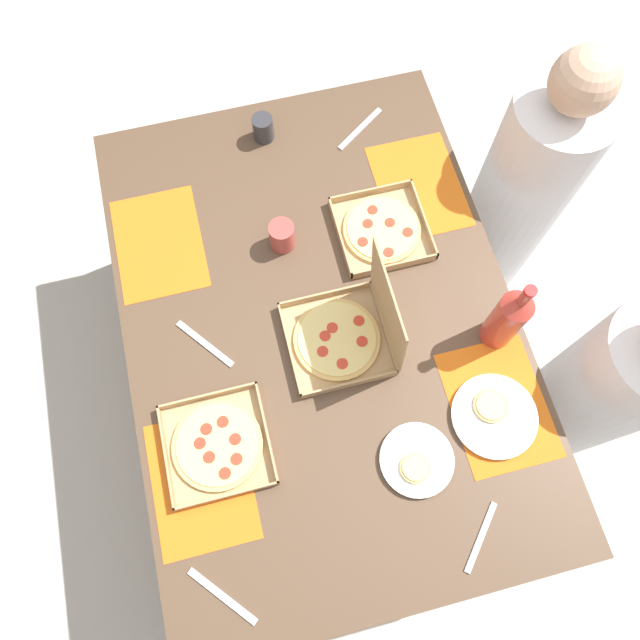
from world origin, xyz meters
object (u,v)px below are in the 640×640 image
Objects in this scene: plate_far_left at (416,461)px; cup_clear_left at (263,128)px; diner_left_seat at (520,193)px; diner_right_seat at (600,389)px; plate_middle at (494,415)px; pizza_box_corner_left at (348,333)px; pizza_box_edge_far at (218,445)px; pizza_box_center at (382,229)px; soda_bottle at (508,318)px; cup_dark at (282,236)px.

plate_far_left is 1.14m from cup_clear_left.
plate_far_left is at bearing -39.52° from diner_left_seat.
diner_left_seat is 1.05× the size of diner_right_seat.
pizza_box_corner_left is at bearing -133.77° from plate_middle.
pizza_box_edge_far is 1.40× the size of plate_far_left.
pizza_box_edge_far is 0.54m from plate_far_left.
plate_far_left is at bearing 8.58° from cup_clear_left.
plate_far_left is (0.07, -0.24, 0.00)m from plate_middle.
diner_left_seat is at bearing 150.10° from plate_middle.
pizza_box_center is 3.13× the size of cup_clear_left.
pizza_box_corner_left is 3.67× the size of cup_clear_left.
cup_clear_left is (-1.13, -0.17, 0.03)m from plate_far_left.
soda_bottle is (-0.12, 0.84, 0.12)m from pizza_box_edge_far.
soda_bottle is at bearing 28.84° from pizza_box_center.
soda_bottle is (0.09, 0.42, 0.08)m from pizza_box_corner_left.
diner_right_seat is (0.08, 1.18, -0.24)m from pizza_box_edge_far.
cup_clear_left reaches higher than pizza_box_edge_far.
diner_right_seat is (-0.03, 0.43, -0.23)m from plate_middle.
pizza_box_corner_left is at bearing 17.67° from cup_dark.
cup_dark is 1.12m from diner_right_seat.
pizza_box_center is at bearing 171.31° from plate_far_left.
cup_dark is at bearing -83.93° from diner_left_seat.
pizza_box_edge_far is 0.88× the size of pizza_box_corner_left.
diner_left_seat reaches higher than cup_dark.
plate_middle is 0.20× the size of diner_left_seat.
diner_right_seat reaches higher than pizza_box_edge_far.
pizza_box_edge_far is at bearing -61.26° from diner_left_seat.
pizza_box_corner_left is at bearing -32.11° from pizza_box_center.
diner_right_seat is (0.60, 0.57, -0.24)m from pizza_box_center.
pizza_box_corner_left is 0.99× the size of soda_bottle.
pizza_box_corner_left is 3.34× the size of cup_dark.
soda_bottle is 0.54m from diner_right_seat.
cup_dark reaches higher than plate_far_left.
diner_right_seat is (0.20, 0.35, -0.36)m from soda_bottle.
plate_middle is 0.27m from soda_bottle.
diner_left_seat is at bearing 180.00° from diner_right_seat.
diner_left_seat is at bearing 146.74° from soda_bottle.
soda_bottle is at bearing 131.38° from plate_far_left.
diner_left_seat is at bearing 96.07° from cup_dark.
diner_left_seat reaches higher than plate_middle.
pizza_box_center is at bearing -151.16° from soda_bottle.
soda_bottle is at bearing -33.26° from diner_left_seat.
diner_right_seat reaches higher than pizza_box_center.
diner_right_seat is (0.29, 0.77, -0.27)m from pizza_box_corner_left.
soda_bottle reaches higher than cup_clear_left.
cup_dark is at bearing -129.74° from soda_bottle.
diner_right_seat is at bearing 39.27° from cup_clear_left.
pizza_box_center is 0.86m from diner_right_seat.
cup_dark is at bearing -164.71° from plate_far_left.
pizza_box_edge_far reaches higher than plate_middle.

